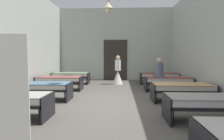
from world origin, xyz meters
The scene contains 12 objects.
ground_plane centered at (0.00, 0.00, -0.05)m, with size 7.26×11.41×0.10m, color #59544C.
room_shell centered at (0.00, 1.38, 2.14)m, with size 7.06×11.01×4.27m.
bed_left_row_1 centered at (-2.28, -1.88, 0.44)m, with size 1.90×0.84×0.57m.
bed_right_row_1 centered at (2.28, -1.88, 0.44)m, with size 1.90×0.84×0.57m.
bed_left_row_2 centered at (-2.28, 0.00, 0.44)m, with size 1.90×0.84×0.57m.
bed_right_row_2 centered at (2.28, 0.00, 0.44)m, with size 1.90×0.84×0.57m.
bed_left_row_3 centered at (-2.28, 1.88, 0.44)m, with size 1.90×0.84×0.57m.
bed_right_row_3 centered at (2.28, 1.88, 0.44)m, with size 1.90×0.84×0.57m.
bed_left_row_4 centered at (-2.28, 3.77, 0.44)m, with size 1.90×0.84×0.57m.
bed_right_row_4 centered at (2.28, 3.77, 0.44)m, with size 1.90×0.84×0.57m.
nurse_near_aisle centered at (0.17, 3.72, 0.53)m, with size 0.52×0.52×1.49m.
patient_seated_primary centered at (1.93, 1.89, 0.87)m, with size 0.44×0.44×0.80m.
Camera 1 is at (0.32, -6.19, 1.47)m, focal length 31.01 mm.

